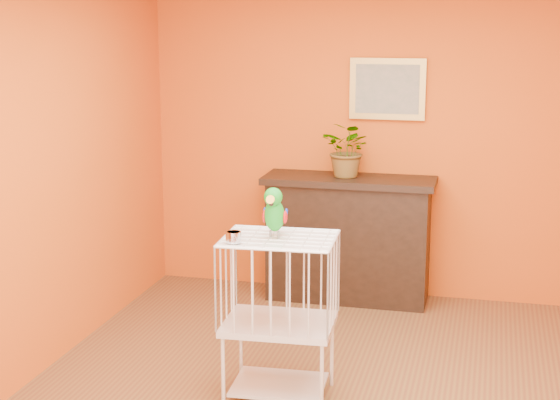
# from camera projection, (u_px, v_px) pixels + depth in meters

# --- Properties ---
(room_shell) EXTENTS (4.50, 4.50, 4.50)m
(room_shell) POSITION_uv_depth(u_px,v_px,m) (339.00, 150.00, 4.93)
(room_shell) COLOR #CA5113
(room_shell) RESTS_ON ground
(console_cabinet) EXTENTS (1.40, 0.50, 1.04)m
(console_cabinet) POSITION_uv_depth(u_px,v_px,m) (348.00, 239.00, 7.12)
(console_cabinet) COLOR black
(console_cabinet) RESTS_ON ground
(potted_plant) EXTENTS (0.56, 0.58, 0.35)m
(potted_plant) POSITION_uv_depth(u_px,v_px,m) (350.00, 155.00, 7.03)
(potted_plant) COLOR #26722D
(potted_plant) RESTS_ON console_cabinet
(framed_picture) EXTENTS (0.62, 0.04, 0.50)m
(framed_picture) POSITION_uv_depth(u_px,v_px,m) (387.00, 89.00, 6.99)
(framed_picture) COLOR #BA9442
(framed_picture) RESTS_ON room_shell
(birdcage) EXTENTS (0.70, 0.55, 1.03)m
(birdcage) POSITION_uv_depth(u_px,v_px,m) (279.00, 316.00, 5.27)
(birdcage) COLOR beige
(birdcage) RESTS_ON ground
(feed_cup) EXTENTS (0.09, 0.09, 0.07)m
(feed_cup) POSITION_uv_depth(u_px,v_px,m) (233.00, 237.00, 5.03)
(feed_cup) COLOR silver
(feed_cup) RESTS_ON birdcage
(parrot) EXTENTS (0.15, 0.28, 0.32)m
(parrot) POSITION_uv_depth(u_px,v_px,m) (274.00, 212.00, 5.13)
(parrot) COLOR #59544C
(parrot) RESTS_ON birdcage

